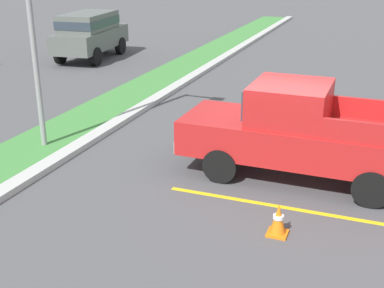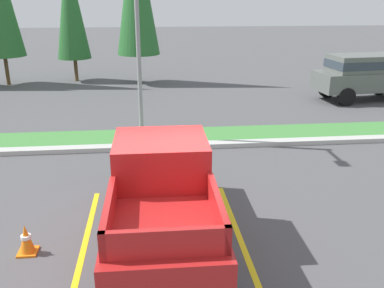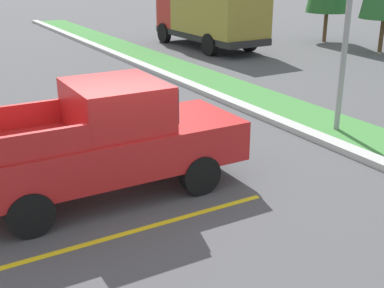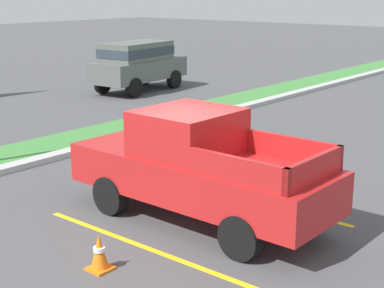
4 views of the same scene
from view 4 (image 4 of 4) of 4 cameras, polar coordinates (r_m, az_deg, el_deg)
The scene contains 8 objects.
ground_plane at distance 11.64m, azimuth -0.87°, elevation -6.63°, with size 120.00×120.00×0.00m, color #4C4C4F.
parking_line_near at distance 10.19m, azimuth -4.76°, elevation -9.88°, with size 0.12×4.80×0.01m, color yellow.
parking_line_far at distance 12.42m, azimuth 5.31°, elevation -5.27°, with size 0.12×4.80×0.01m, color yellow.
curb_strip at distance 15.17m, azimuth -15.40°, elevation -1.73°, with size 56.00×0.40×0.15m, color #B2B2AD.
grass_median at distance 16.07m, azimuth -17.66°, elevation -1.15°, with size 56.00×1.80×0.06m, color #42843D.
pickup_truck_main at distance 10.94m, azimuth 0.61°, elevation -2.27°, with size 2.02×5.25×2.10m.
suv_distant at distance 25.41m, azimuth -5.27°, elevation 7.90°, with size 4.76×2.32×2.10m.
traffic_cone at distance 9.38m, azimuth -8.98°, elevation -10.36°, with size 0.36×0.36×0.60m.
Camera 4 is at (-8.24, -7.04, 4.24)m, focal length 54.97 mm.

